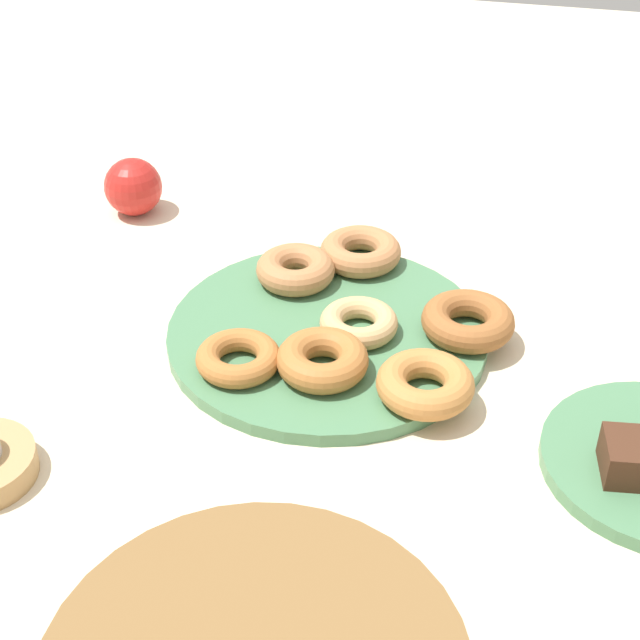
{
  "coord_description": "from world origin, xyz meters",
  "views": [
    {
      "loc": [
        -0.18,
        0.75,
        0.56
      ],
      "look_at": [
        0.0,
        0.03,
        0.04
      ],
      "focal_mm": 52.76,
      "sensor_mm": 36.0,
      "label": 1
    }
  ],
  "objects_px": {
    "brownie_far": "(637,458)",
    "donut_4": "(468,321)",
    "donut_3": "(296,269)",
    "donut_0": "(238,358)",
    "donut_2": "(425,384)",
    "donut_5": "(322,360)",
    "apple": "(133,187)",
    "donut_1": "(361,251)",
    "donut_plate": "(327,333)",
    "donut_6": "(359,322)"
  },
  "relations": [
    {
      "from": "donut_plate",
      "to": "donut_3",
      "type": "xyz_separation_m",
      "value": [
        0.05,
        -0.08,
        0.02
      ]
    },
    {
      "from": "donut_1",
      "to": "donut_0",
      "type": "bearing_deg",
      "value": 71.18
    },
    {
      "from": "donut_3",
      "to": "apple",
      "type": "distance_m",
      "value": 0.27
    },
    {
      "from": "donut_5",
      "to": "apple",
      "type": "bearing_deg",
      "value": -41.83
    },
    {
      "from": "donut_1",
      "to": "donut_4",
      "type": "distance_m",
      "value": 0.17
    },
    {
      "from": "donut_5",
      "to": "apple",
      "type": "distance_m",
      "value": 0.41
    },
    {
      "from": "donut_plate",
      "to": "brownie_far",
      "type": "distance_m",
      "value": 0.33
    },
    {
      "from": "donut_3",
      "to": "brownie_far",
      "type": "bearing_deg",
      "value": 148.02
    },
    {
      "from": "donut_3",
      "to": "donut_4",
      "type": "height_order",
      "value": "same"
    },
    {
      "from": "donut_plate",
      "to": "donut_4",
      "type": "relative_size",
      "value": 3.47
    },
    {
      "from": "donut_2",
      "to": "donut_5",
      "type": "bearing_deg",
      "value": -6.97
    },
    {
      "from": "donut_2",
      "to": "donut_3",
      "type": "height_order",
      "value": "donut_3"
    },
    {
      "from": "donut_0",
      "to": "donut_plate",
      "type": "bearing_deg",
      "value": -128.56
    },
    {
      "from": "donut_4",
      "to": "donut_5",
      "type": "relative_size",
      "value": 1.06
    },
    {
      "from": "donut_3",
      "to": "brownie_far",
      "type": "distance_m",
      "value": 0.41
    },
    {
      "from": "donut_2",
      "to": "donut_6",
      "type": "xyz_separation_m",
      "value": [
        0.08,
        -0.08,
        -0.0
      ]
    },
    {
      "from": "donut_0",
      "to": "donut_1",
      "type": "height_order",
      "value": "donut_1"
    },
    {
      "from": "donut_1",
      "to": "brownie_far",
      "type": "distance_m",
      "value": 0.4
    },
    {
      "from": "brownie_far",
      "to": "donut_0",
      "type": "bearing_deg",
      "value": -8.98
    },
    {
      "from": "apple",
      "to": "donut_4",
      "type": "bearing_deg",
      "value": 157.6
    },
    {
      "from": "donut_6",
      "to": "donut_1",
      "type": "bearing_deg",
      "value": -78.89
    },
    {
      "from": "brownie_far",
      "to": "apple",
      "type": "height_order",
      "value": "apple"
    },
    {
      "from": "donut_0",
      "to": "donut_5",
      "type": "xyz_separation_m",
      "value": [
        -0.08,
        -0.01,
        0.0
      ]
    },
    {
      "from": "donut_2",
      "to": "brownie_far",
      "type": "bearing_deg",
      "value": 162.64
    },
    {
      "from": "donut_2",
      "to": "donut_5",
      "type": "relative_size",
      "value": 1.03
    },
    {
      "from": "donut_2",
      "to": "brownie_far",
      "type": "distance_m",
      "value": 0.19
    },
    {
      "from": "donut_0",
      "to": "brownie_far",
      "type": "xyz_separation_m",
      "value": [
        -0.36,
        0.06,
        0.0
      ]
    },
    {
      "from": "donut_0",
      "to": "donut_6",
      "type": "xyz_separation_m",
      "value": [
        -0.1,
        -0.08,
        0.0
      ]
    },
    {
      "from": "apple",
      "to": "donut_1",
      "type": "bearing_deg",
      "value": 166.54
    },
    {
      "from": "donut_plate",
      "to": "donut_2",
      "type": "relative_size",
      "value": 3.58
    },
    {
      "from": "donut_0",
      "to": "donut_2",
      "type": "height_order",
      "value": "donut_2"
    },
    {
      "from": "donut_1",
      "to": "brownie_far",
      "type": "bearing_deg",
      "value": 136.63
    },
    {
      "from": "donut_1",
      "to": "donut_3",
      "type": "relative_size",
      "value": 1.06
    },
    {
      "from": "donut_plate",
      "to": "donut_6",
      "type": "xyz_separation_m",
      "value": [
        -0.03,
        -0.0,
        0.02
      ]
    },
    {
      "from": "donut_0",
      "to": "brownie_far",
      "type": "height_order",
      "value": "brownie_far"
    },
    {
      "from": "donut_2",
      "to": "donut_plate",
      "type": "bearing_deg",
      "value": -36.75
    },
    {
      "from": "donut_0",
      "to": "apple",
      "type": "bearing_deg",
      "value": -51.55
    },
    {
      "from": "donut_4",
      "to": "donut_6",
      "type": "relative_size",
      "value": 1.19
    },
    {
      "from": "donut_2",
      "to": "brownie_far",
      "type": "height_order",
      "value": "brownie_far"
    },
    {
      "from": "donut_3",
      "to": "donut_6",
      "type": "bearing_deg",
      "value": 138.38
    },
    {
      "from": "donut_0",
      "to": "donut_1",
      "type": "distance_m",
      "value": 0.23
    },
    {
      "from": "donut_plate",
      "to": "donut_3",
      "type": "bearing_deg",
      "value": -55.17
    },
    {
      "from": "donut_1",
      "to": "donut_3",
      "type": "bearing_deg",
      "value": 42.25
    },
    {
      "from": "donut_0",
      "to": "donut_2",
      "type": "relative_size",
      "value": 0.9
    },
    {
      "from": "donut_0",
      "to": "donut_4",
      "type": "height_order",
      "value": "donut_4"
    },
    {
      "from": "brownie_far",
      "to": "donut_4",
      "type": "bearing_deg",
      "value": -46.62
    },
    {
      "from": "donut_2",
      "to": "donut_3",
      "type": "xyz_separation_m",
      "value": [
        0.16,
        -0.16,
        0.0
      ]
    },
    {
      "from": "donut_2",
      "to": "donut_6",
      "type": "relative_size",
      "value": 1.15
    },
    {
      "from": "donut_1",
      "to": "donut_3",
      "type": "xyz_separation_m",
      "value": [
        0.06,
        0.05,
        0.0
      ]
    },
    {
      "from": "donut_3",
      "to": "donut_1",
      "type": "bearing_deg",
      "value": -137.75
    }
  ]
}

